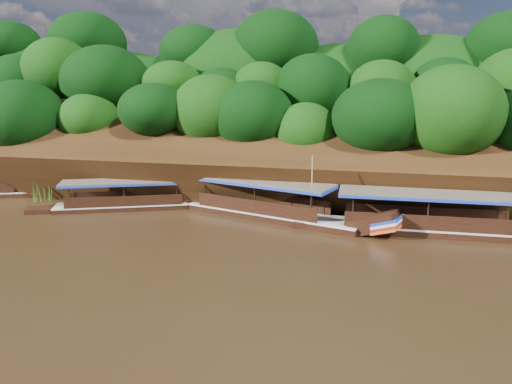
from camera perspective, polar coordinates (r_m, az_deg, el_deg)
ground at (r=27.52m, az=2.00°, el=-7.89°), size 160.00×160.00×0.00m
riverbank at (r=48.87m, az=7.37°, el=3.44°), size 120.00×30.06×19.40m
boat_0 at (r=34.18m, az=21.61°, el=-3.60°), size 16.67×3.05×6.23m
boat_1 at (r=35.11m, az=3.04°, el=-2.27°), size 15.59×6.80×5.45m
boat_2 at (r=39.30m, az=-12.58°, el=-1.11°), size 13.68×7.17×5.02m
reeds at (r=36.90m, az=-0.36°, el=-1.05°), size 50.09×2.38×2.02m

